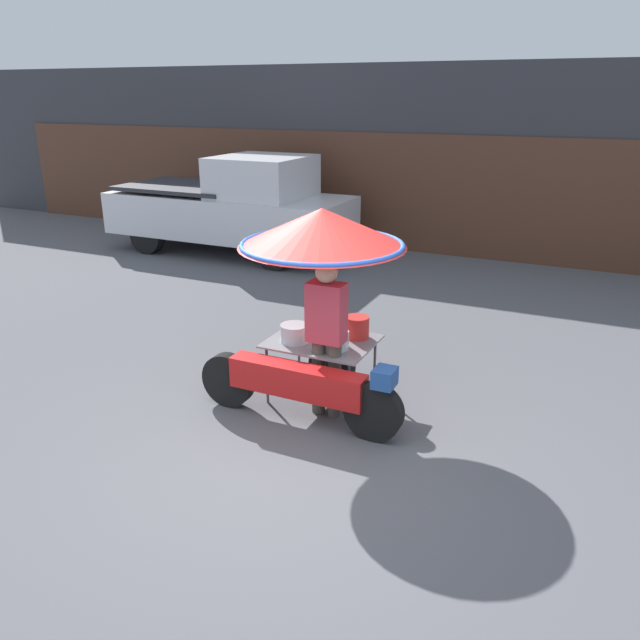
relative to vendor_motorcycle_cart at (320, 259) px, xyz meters
The scene contains 5 objects.
ground_plane 1.95m from the vendor_motorcycle_cart, 80.22° to the right, with size 36.00×36.00×0.00m, color #56565B.
shopfront_building 8.02m from the vendor_motorcycle_cart, 88.64° to the left, with size 28.00×2.06×3.74m.
vendor_motorcycle_cart is the anchor object (origin of this frame).
vendor_person 0.74m from the vendor_motorcycle_cart, 52.12° to the right, with size 0.38×0.22×1.65m.
pickup_truck 6.93m from the vendor_motorcycle_cart, 129.84° to the left, with size 5.06×1.94×2.00m.
Camera 1 is at (2.43, -4.45, 3.19)m, focal length 35.00 mm.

